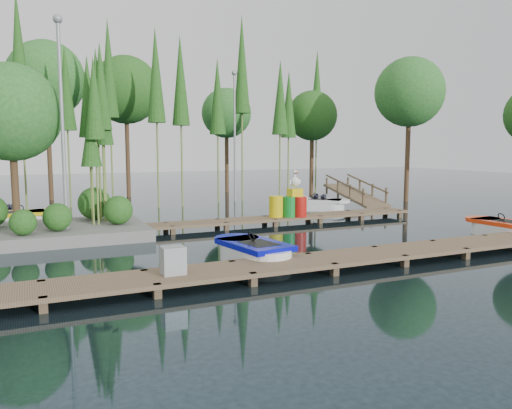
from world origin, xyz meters
name	(u,v)px	position (x,y,z in m)	size (l,w,h in m)	color
ground_plane	(249,240)	(0.00, 0.00, 0.00)	(90.00, 90.00, 0.00)	#1D2E36
near_dock	(321,261)	(0.00, -4.50, 0.23)	(18.00, 1.50, 0.50)	brown
far_dock	(246,221)	(1.00, 2.50, 0.23)	(15.00, 1.20, 0.50)	brown
island	(36,144)	(-6.30, 3.29, 3.18)	(6.20, 4.20, 6.75)	slate
tree_screen	(124,85)	(-2.04, 10.60, 6.12)	(34.42, 18.53, 10.31)	#4B3320
lamp_island	(62,110)	(-5.50, 2.50, 4.26)	(0.30, 0.30, 7.25)	gray
lamp_rear	(235,125)	(4.00, 11.00, 4.26)	(0.30, 0.30, 7.25)	gray
ramp	(356,194)	(9.00, 6.50, 0.59)	(1.50, 3.94, 1.49)	brown
boat_blue	(253,253)	(-1.24, -3.12, 0.27)	(1.66, 2.90, 0.92)	white
boat_red	(503,229)	(8.20, -3.12, 0.26)	(1.35, 2.69, 0.88)	white
boat_yellow_far	(18,219)	(-7.04, 6.30, 0.28)	(2.77, 1.40, 1.35)	white
boat_white_far	(322,205)	(6.34, 5.57, 0.27)	(2.69, 2.52, 1.20)	white
utility_cabinet	(173,260)	(-3.79, -4.50, 0.61)	(0.50, 0.42, 0.61)	gray
yellow_barrel	(276,206)	(2.29, 2.50, 0.72)	(0.56, 0.56, 0.84)	#D6BD0B
drum_cluster	(296,203)	(3.10, 2.35, 0.84)	(1.07, 0.98, 1.85)	#0E7F26
seagull_post	(305,202)	(3.63, 2.50, 0.82)	(0.49, 0.26, 0.78)	gray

